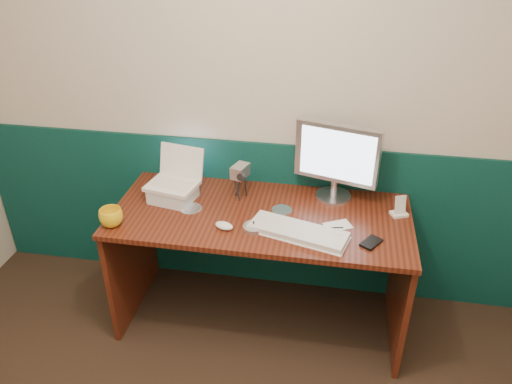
% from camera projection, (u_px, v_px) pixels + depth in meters
% --- Properties ---
extents(back_wall, '(3.50, 0.04, 2.50)m').
position_uv_depth(back_wall, '(253.00, 100.00, 2.76)').
color(back_wall, beige).
rests_on(back_wall, ground).
extents(wainscot, '(3.48, 0.02, 1.00)m').
position_uv_depth(wainscot, '(253.00, 215.00, 3.12)').
color(wainscot, '#072F29').
rests_on(wainscot, ground).
extents(desk, '(1.60, 0.70, 0.75)m').
position_uv_depth(desk, '(260.00, 269.00, 2.86)').
color(desk, '#3B130A').
rests_on(desk, ground).
extents(laptop_riser, '(0.26, 0.23, 0.08)m').
position_uv_depth(laptop_riser, '(173.00, 193.00, 2.78)').
color(laptop_riser, silver).
rests_on(laptop_riser, desk).
extents(laptop, '(0.30, 0.25, 0.22)m').
position_uv_depth(laptop, '(171.00, 170.00, 2.71)').
color(laptop, white).
rests_on(laptop, laptop_riser).
extents(monitor, '(0.48, 0.25, 0.46)m').
position_uv_depth(monitor, '(336.00, 161.00, 2.71)').
color(monitor, silver).
rests_on(monitor, desk).
extents(keyboard, '(0.52, 0.29, 0.03)m').
position_uv_depth(keyboard, '(298.00, 232.00, 2.50)').
color(keyboard, silver).
rests_on(keyboard, desk).
extents(mouse_right, '(0.14, 0.11, 0.04)m').
position_uv_depth(mouse_right, '(337.00, 235.00, 2.47)').
color(mouse_right, silver).
rests_on(mouse_right, desk).
extents(mouse_left, '(0.11, 0.09, 0.03)m').
position_uv_depth(mouse_left, '(224.00, 226.00, 2.55)').
color(mouse_left, white).
rests_on(mouse_left, desk).
extents(mug, '(0.16, 0.16, 0.09)m').
position_uv_depth(mug, '(111.00, 217.00, 2.56)').
color(mug, yellow).
rests_on(mug, desk).
extents(camcorder, '(0.12, 0.14, 0.19)m').
position_uv_depth(camcorder, '(240.00, 183.00, 2.78)').
color(camcorder, silver).
rests_on(camcorder, desk).
extents(cd_spindle, '(0.11, 0.11, 0.02)m').
position_uv_depth(cd_spindle, '(254.00, 228.00, 2.54)').
color(cd_spindle, silver).
rests_on(cd_spindle, desk).
extents(cd_loose_a, '(0.12, 0.12, 0.00)m').
position_uv_depth(cd_loose_a, '(191.00, 208.00, 2.72)').
color(cd_loose_a, silver).
rests_on(cd_loose_a, desk).
extents(cd_loose_b, '(0.11, 0.11, 0.00)m').
position_uv_depth(cd_loose_b, '(282.00, 210.00, 2.71)').
color(cd_loose_b, silver).
rests_on(cd_loose_b, desk).
extents(pen, '(0.14, 0.03, 0.01)m').
position_uv_depth(pen, '(330.00, 228.00, 2.55)').
color(pen, black).
rests_on(pen, desk).
extents(papers, '(0.16, 0.14, 0.00)m').
position_uv_depth(papers, '(338.00, 226.00, 2.57)').
color(papers, white).
rests_on(papers, desk).
extents(dock, '(0.10, 0.09, 0.02)m').
position_uv_depth(dock, '(399.00, 214.00, 2.66)').
color(dock, white).
rests_on(dock, desk).
extents(music_player, '(0.06, 0.05, 0.10)m').
position_uv_depth(music_player, '(400.00, 205.00, 2.63)').
color(music_player, silver).
rests_on(music_player, dock).
extents(pda, '(0.12, 0.13, 0.01)m').
position_uv_depth(pda, '(371.00, 243.00, 2.44)').
color(pda, black).
rests_on(pda, desk).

